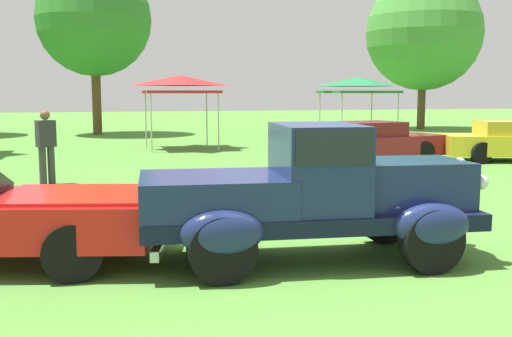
# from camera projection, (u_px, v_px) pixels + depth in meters

# --- Properties ---
(ground_plane) EXTENTS (120.00, 120.00, 0.00)m
(ground_plane) POSITION_uv_depth(u_px,v_px,m) (326.00, 259.00, 7.61)
(ground_plane) COLOR #4C8433
(feature_pickup_truck) EXTENTS (4.25, 2.09, 1.70)m
(feature_pickup_truck) POSITION_uv_depth(u_px,v_px,m) (311.00, 192.00, 7.42)
(feature_pickup_truck) COLOR black
(feature_pickup_truck) RESTS_ON ground_plane
(show_car_burgundy) EXTENTS (4.82, 2.68, 1.22)m
(show_car_burgundy) POSITION_uv_depth(u_px,v_px,m) (370.00, 143.00, 17.94)
(show_car_burgundy) COLOR maroon
(show_car_burgundy) RESTS_ON ground_plane
(spectator_between_cars) EXTENTS (0.46, 0.39, 1.69)m
(spectator_between_cars) POSITION_uv_depth(u_px,v_px,m) (46.00, 144.00, 13.63)
(spectator_between_cars) COLOR #383838
(spectator_between_cars) RESTS_ON ground_plane
(canopy_tent_center_field) EXTENTS (2.64, 2.64, 2.71)m
(canopy_tent_center_field) POSITION_uv_depth(u_px,v_px,m) (180.00, 83.00, 22.16)
(canopy_tent_center_field) COLOR #B7B7BC
(canopy_tent_center_field) RESTS_ON ground_plane
(canopy_tent_right_field) EXTENTS (2.67, 2.67, 2.71)m
(canopy_tent_right_field) POSITION_uv_depth(u_px,v_px,m) (358.00, 84.00, 24.65)
(canopy_tent_right_field) COLOR #B7B7BC
(canopy_tent_right_field) RESTS_ON ground_plane
(treeline_mid_left) EXTENTS (5.54, 5.54, 8.39)m
(treeline_mid_left) POSITION_uv_depth(u_px,v_px,m) (94.00, 19.00, 29.28)
(treeline_mid_left) COLOR brown
(treeline_mid_left) RESTS_ON ground_plane
(treeline_center) EXTENTS (6.42, 6.42, 8.61)m
(treeline_center) POSITION_uv_depth(u_px,v_px,m) (424.00, 33.00, 33.57)
(treeline_center) COLOR brown
(treeline_center) RESTS_ON ground_plane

